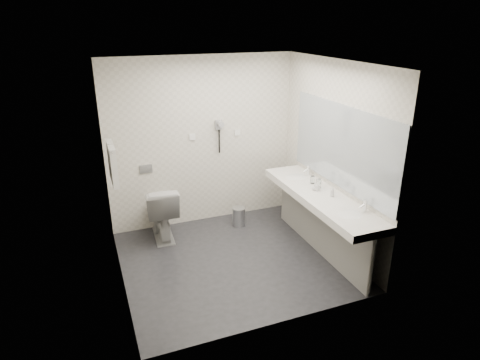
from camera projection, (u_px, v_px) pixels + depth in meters
name	position (u px, v px, depth m)	size (l,w,h in m)	color
floor	(234.00, 260.00, 5.46)	(2.80, 2.80, 0.00)	#242428
ceiling	(232.00, 63.00, 4.55)	(2.80, 2.80, 0.00)	white
wall_back	(202.00, 142.00, 6.14)	(2.80, 2.80, 0.00)	silver
wall_front	(281.00, 215.00, 3.88)	(2.80, 2.80, 0.00)	silver
wall_left	(113.00, 186.00, 4.53)	(2.60, 2.60, 0.00)	silver
wall_right	(332.00, 157.00, 5.48)	(2.60, 2.60, 0.00)	silver
vanity_counter	(320.00, 197.00, 5.38)	(0.55, 2.20, 0.10)	white
vanity_panel	(319.00, 226.00, 5.54)	(0.03, 2.15, 0.75)	gray
vanity_post_near	(371.00, 266.00, 4.65)	(0.06, 0.06, 0.75)	silver
vanity_post_far	(286.00, 197.00, 6.45)	(0.06, 0.06, 0.75)	silver
mirror	(342.00, 147.00, 5.23)	(0.02, 2.20, 1.05)	#B2BCC6
basin_near	(350.00, 216.00, 4.80)	(0.40, 0.31, 0.05)	white
basin_far	(296.00, 178.00, 5.93)	(0.40, 0.31, 0.05)	white
faucet_near	(365.00, 206.00, 4.84)	(0.04, 0.04, 0.15)	silver
faucet_far	(308.00, 170.00, 5.96)	(0.04, 0.04, 0.15)	silver
soap_bottle_a	(317.00, 187.00, 5.43)	(0.05, 0.05, 0.12)	beige
soap_bottle_b	(314.00, 188.00, 5.45)	(0.06, 0.06, 0.08)	beige
soap_bottle_c	(332.00, 192.00, 5.25)	(0.05, 0.05, 0.13)	beige
glass_left	(319.00, 184.00, 5.52)	(0.07, 0.07, 0.12)	silver
glass_right	(313.00, 180.00, 5.68)	(0.06, 0.06, 0.11)	silver
toilet	(161.00, 211.00, 5.92)	(0.45, 0.79, 0.80)	white
flush_plate	(146.00, 169.00, 5.95)	(0.18, 0.02, 0.12)	#B2B5BA
pedal_bin	(239.00, 217.00, 6.33)	(0.20, 0.20, 0.28)	#B2B5BA
bin_lid	(239.00, 208.00, 6.28)	(0.20, 0.20, 0.01)	#B2B5BA
towel_rail	(110.00, 146.00, 4.92)	(0.02, 0.02, 0.62)	silver
towel_near	(114.00, 167.00, 4.88)	(0.07, 0.24, 0.48)	silver
towel_far	(111.00, 160.00, 5.13)	(0.07, 0.24, 0.48)	silver
dryer_cradle	(219.00, 125.00, 6.10)	(0.10, 0.04, 0.14)	#96969B
dryer_barrel	(220.00, 124.00, 6.03)	(0.08, 0.08, 0.14)	#96969B
dryer_cord	(219.00, 141.00, 6.18)	(0.02, 0.02, 0.35)	black
switch_plate_a	(192.00, 137.00, 6.04)	(0.09, 0.02, 0.09)	white
switch_plate_b	(237.00, 132.00, 6.28)	(0.09, 0.02, 0.09)	white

